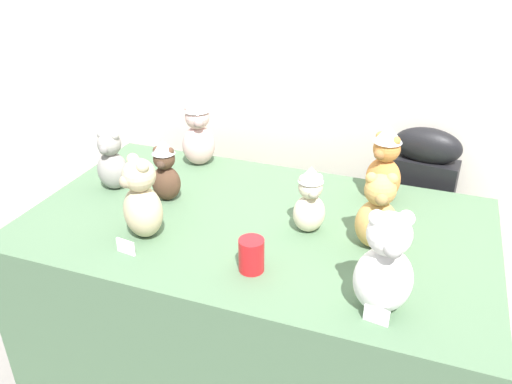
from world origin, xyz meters
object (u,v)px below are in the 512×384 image
object	(u,v)px
teddy_bear_ash	(112,162)
teddy_bear_cream	(310,200)
teddy_bear_blush	(198,131)
instrument_case	(413,230)
party_cup_red	(251,255)
teddy_bear_sand	(142,200)
teddy_bear_cocoa	(165,171)
display_table	(256,306)
teddy_bear_honey	(377,213)
teddy_bear_snow	(385,266)
teddy_bear_ginger	(385,164)

from	to	relation	value
teddy_bear_ash	teddy_bear_cream	xyz separation A→B (m)	(0.82, -0.05, 0.01)
teddy_bear_blush	teddy_bear_ash	xyz separation A→B (m)	(-0.22, -0.33, -0.04)
instrument_case	party_cup_red	world-z (taller)	instrument_case
teddy_bear_blush	teddy_bear_ash	size ratio (longest dim) A/B	1.29
teddy_bear_ash	teddy_bear_sand	distance (m)	0.40
teddy_bear_cocoa	teddy_bear_ash	world-z (taller)	teddy_bear_cocoa
teddy_bear_ash	teddy_bear_sand	world-z (taller)	teddy_bear_sand
instrument_case	party_cup_red	size ratio (longest dim) A/B	9.04
teddy_bear_sand	teddy_bear_cream	size ratio (longest dim) A/B	1.19
teddy_bear_sand	display_table	bearing A→B (deg)	65.34
teddy_bear_sand	teddy_bear_cream	xyz separation A→B (m)	(0.52, 0.22, -0.02)
teddy_bear_honey	teddy_bear_blush	bearing A→B (deg)	140.19
teddy_bear_snow	teddy_bear_sand	size ratio (longest dim) A/B	1.08
teddy_bear_honey	teddy_bear_sand	xyz separation A→B (m)	(-0.75, -0.20, 0.01)
teddy_bear_honey	teddy_bear_cream	distance (m)	0.23
teddy_bear_honey	teddy_bear_sand	bearing A→B (deg)	-179.54
teddy_bear_cocoa	teddy_bear_blush	size ratio (longest dim) A/B	0.79
instrument_case	teddy_bear_cream	size ratio (longest dim) A/B	4.02
instrument_case	teddy_bear_ginger	distance (m)	0.53
instrument_case	teddy_bear_honey	bearing A→B (deg)	-93.68
teddy_bear_cream	teddy_bear_sand	bearing A→B (deg)	172.12
display_table	instrument_case	bearing A→B (deg)	48.42
instrument_case	teddy_bear_honey	world-z (taller)	teddy_bear_honey
teddy_bear_honey	teddy_bear_cream	bearing A→B (deg)	160.81
instrument_case	teddy_bear_blush	distance (m)	1.06
party_cup_red	teddy_bear_honey	bearing A→B (deg)	38.06
teddy_bear_honey	party_cup_red	world-z (taller)	teddy_bear_honey
teddy_bear_cocoa	teddy_bear_honey	world-z (taller)	teddy_bear_honey
teddy_bear_blush	party_cup_red	distance (m)	0.83
teddy_bear_snow	teddy_bear_sand	world-z (taller)	teddy_bear_snow
teddy_bear_cream	instrument_case	bearing A→B (deg)	29.49
teddy_bear_blush	teddy_bear_sand	world-z (taller)	teddy_bear_blush
teddy_bear_honey	party_cup_red	bearing A→B (deg)	-156.34
teddy_bear_cocoa	teddy_bear_cream	xyz separation A→B (m)	(0.57, -0.03, -0.00)
teddy_bear_snow	instrument_case	bearing A→B (deg)	68.86
party_cup_red	display_table	bearing A→B (deg)	107.21
instrument_case	teddy_bear_blush	xyz separation A→B (m)	(-0.94, -0.23, 0.44)
instrument_case	teddy_bear_ash	world-z (taller)	teddy_bear_ash
teddy_bear_ginger	teddy_bear_ash	bearing A→B (deg)	-138.39
display_table	teddy_bear_cocoa	bearing A→B (deg)	173.98
teddy_bear_honey	display_table	bearing A→B (deg)	163.75
instrument_case	teddy_bear_honey	distance (m)	0.75
teddy_bear_snow	teddy_bear_sand	distance (m)	0.82
teddy_bear_honey	teddy_bear_blush	xyz separation A→B (m)	(-0.83, 0.39, 0.03)
teddy_bear_cocoa	teddy_bear_sand	xyz separation A→B (m)	(0.05, -0.25, 0.02)
teddy_bear_cream	teddy_bear_cocoa	bearing A→B (deg)	145.93
teddy_bear_ash	teddy_bear_ginger	bearing A→B (deg)	11.71
display_table	teddy_bear_blush	xyz separation A→B (m)	(-0.41, 0.38, 0.55)
teddy_bear_ginger	party_cup_red	world-z (taller)	teddy_bear_ginger
teddy_bear_cream	party_cup_red	distance (m)	0.31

